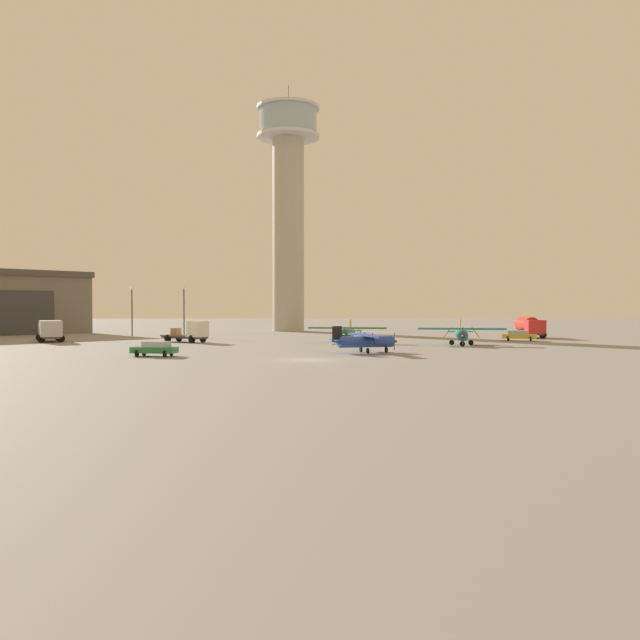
# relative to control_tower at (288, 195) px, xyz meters

# --- Properties ---
(ground_plane) EXTENTS (400.00, 400.00, 0.00)m
(ground_plane) POSITION_rel_control_tower_xyz_m (0.99, -66.84, -25.49)
(ground_plane) COLOR gray
(control_tower) EXTENTS (11.64, 11.64, 45.85)m
(control_tower) POSITION_rel_control_tower_xyz_m (0.00, 0.00, 0.00)
(control_tower) COLOR #B2AD9E
(control_tower) RESTS_ON ground_plane
(airplane_green) EXTENTS (9.87, 7.71, 2.91)m
(airplane_green) POSITION_rel_control_tower_xyz_m (7.06, -40.67, -24.13)
(airplane_green) COLOR #287A42
(airplane_green) RESTS_ON ground_plane
(airplane_teal) EXTENTS (10.21, 7.97, 3.01)m
(airplane_teal) POSITION_rel_control_tower_xyz_m (19.99, -46.41, -24.08)
(airplane_teal) COLOR teal
(airplane_teal) RESTS_ON ground_plane
(airplane_blue) EXTENTS (7.05, 9.03, 2.66)m
(airplane_blue) POSITION_rel_control_tower_xyz_m (6.97, -58.55, -24.25)
(airplane_blue) COLOR #2847A8
(airplane_blue) RESTS_ON ground_plane
(truck_flatbed_white) EXTENTS (6.54, 5.59, 2.74)m
(truck_flatbed_white) POSITION_rel_control_tower_xyz_m (-12.81, -38.65, -24.17)
(truck_flatbed_white) COLOR #38383D
(truck_flatbed_white) RESTS_ON ground_plane
(truck_box_silver) EXTENTS (4.88, 6.98, 2.78)m
(truck_box_silver) POSITION_rel_control_tower_xyz_m (-31.24, -36.05, -23.92)
(truck_box_silver) COLOR #38383D
(truck_box_silver) RESTS_ON ground_plane
(truck_fuel_tanker_red) EXTENTS (3.57, 7.25, 3.04)m
(truck_fuel_tanker_red) POSITION_rel_control_tower_xyz_m (35.14, -28.48, -23.79)
(truck_fuel_tanker_red) COLOR #38383D
(truck_fuel_tanker_red) RESTS_ON ground_plane
(car_green) EXTENTS (4.32, 2.77, 1.37)m
(car_green) POSITION_rel_control_tower_xyz_m (-12.85, -62.08, -24.75)
(car_green) COLOR #287A42
(car_green) RESTS_ON ground_plane
(car_yellow) EXTENTS (4.75, 3.42, 1.37)m
(car_yellow) POSITION_rel_control_tower_xyz_m (30.48, -36.90, -24.75)
(car_yellow) COLOR gold
(car_yellow) RESTS_ON ground_plane
(light_post_west) EXTENTS (0.44, 0.44, 7.71)m
(light_post_west) POSITION_rel_control_tower_xyz_m (-16.30, -20.84, -20.83)
(light_post_west) COLOR #38383D
(light_post_west) RESTS_ON ground_plane
(light_post_east) EXTENTS (0.44, 0.44, 7.51)m
(light_post_east) POSITION_rel_control_tower_xyz_m (-24.50, -19.51, -20.93)
(light_post_east) COLOR #38383D
(light_post_east) RESTS_ON ground_plane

